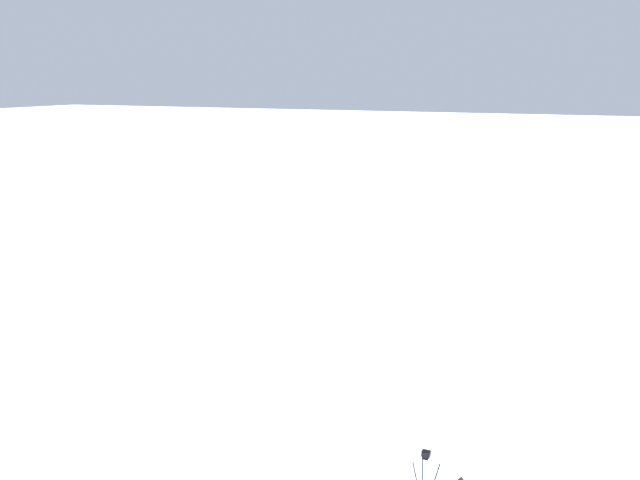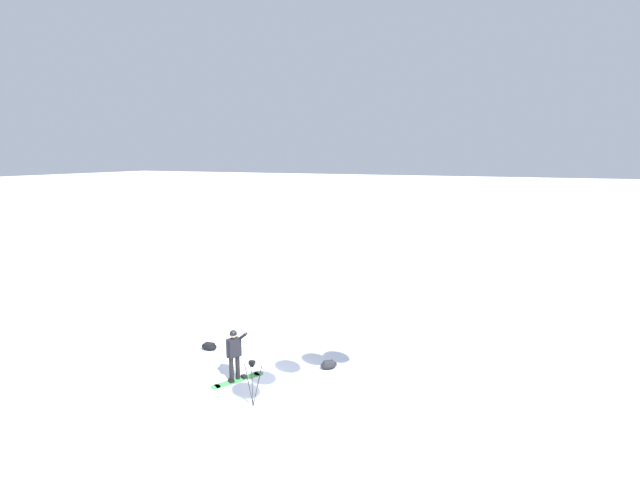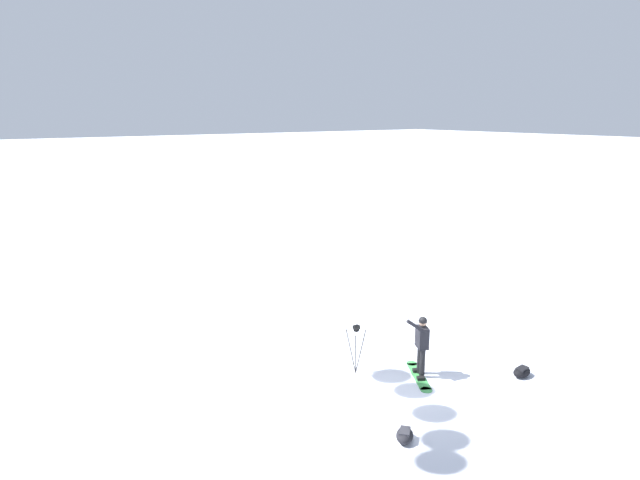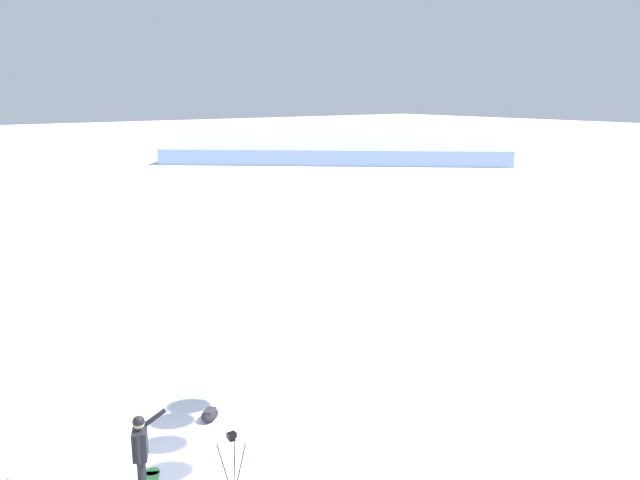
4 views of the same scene
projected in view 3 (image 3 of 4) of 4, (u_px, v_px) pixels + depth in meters
ground_plane at (408, 388)px, 13.62m from camera, size 300.00×300.00×0.00m
snowboarder at (422, 340)px, 14.07m from camera, size 0.47×0.75×1.67m
snowboard at (419, 376)px, 14.23m from camera, size 1.57×1.04×0.10m
gear_bag_large at (405, 435)px, 11.42m from camera, size 0.63×0.65×0.26m
camera_tripod at (356, 339)px, 14.20m from camera, size 0.50×0.50×1.36m
gear_bag_small at (522, 372)px, 14.22m from camera, size 0.41×0.61×0.25m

